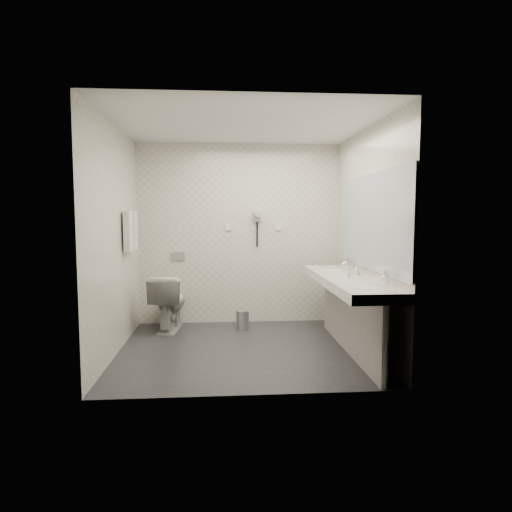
{
  "coord_description": "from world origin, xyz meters",
  "views": [
    {
      "loc": [
        -0.24,
        -4.93,
        1.52
      ],
      "look_at": [
        0.15,
        0.15,
        1.05
      ],
      "focal_mm": 31.22,
      "sensor_mm": 36.0,
      "label": 1
    }
  ],
  "objects": [
    {
      "name": "vanity_counter",
      "position": [
        1.12,
        -0.2,
        0.8
      ],
      "size": [
        0.55,
        2.2,
        0.1
      ],
      "primitive_type": "cube",
      "color": "silver",
      "rests_on": "floor"
    },
    {
      "name": "vanity_post_far",
      "position": [
        1.18,
        0.84,
        0.38
      ],
      "size": [
        0.06,
        0.06,
        0.75
      ],
      "primitive_type": "cylinder",
      "color": "silver",
      "rests_on": "floor"
    },
    {
      "name": "ceiling",
      "position": [
        0.0,
        0.0,
        2.5
      ],
      "size": [
        2.8,
        2.8,
        0.0
      ],
      "primitive_type": "plane",
      "rotation": [
        3.14,
        0.0,
        0.0
      ],
      "color": "silver",
      "rests_on": "wall_back"
    },
    {
      "name": "dryer_cradle",
      "position": [
        0.25,
        1.27,
        1.5
      ],
      "size": [
        0.1,
        0.04,
        0.14
      ],
      "primitive_type": "cube",
      "color": "#9C9CA2",
      "rests_on": "wall_back"
    },
    {
      "name": "dryer_barrel",
      "position": [
        0.25,
        1.2,
        1.53
      ],
      "size": [
        0.08,
        0.14,
        0.08
      ],
      "primitive_type": "cylinder",
      "rotation": [
        1.57,
        0.0,
        0.0
      ],
      "color": "#9C9CA2",
      "rests_on": "dryer_cradle"
    },
    {
      "name": "switch_plate_b",
      "position": [
        0.55,
        1.29,
        1.35
      ],
      "size": [
        0.09,
        0.02,
        0.09
      ],
      "primitive_type": "cube",
      "color": "silver",
      "rests_on": "wall_back"
    },
    {
      "name": "dryer_cord",
      "position": [
        0.25,
        1.26,
        1.25
      ],
      "size": [
        0.02,
        0.02,
        0.35
      ],
      "primitive_type": "cylinder",
      "color": "black",
      "rests_on": "dryer_cradle"
    },
    {
      "name": "glass_right",
      "position": [
        1.31,
        0.08,
        0.9
      ],
      "size": [
        0.07,
        0.07,
        0.1
      ],
      "primitive_type": "cylinder",
      "rotation": [
        0.0,
        0.0,
        0.34
      ],
      "color": "silver",
      "rests_on": "vanity_counter"
    },
    {
      "name": "soap_bottle_a",
      "position": [
        1.27,
        -0.07,
        0.91
      ],
      "size": [
        0.07,
        0.07,
        0.12
      ],
      "primitive_type": "imported",
      "rotation": [
        0.0,
        0.0,
        0.34
      ],
      "color": "beige",
      "rests_on": "vanity_counter"
    },
    {
      "name": "towel_rail",
      "position": [
        -1.35,
        0.55,
        1.55
      ],
      "size": [
        0.02,
        0.62,
        0.02
      ],
      "primitive_type": "cylinder",
      "rotation": [
        1.57,
        0.0,
        0.0
      ],
      "color": "silver",
      "rests_on": "wall_left"
    },
    {
      "name": "faucet_far",
      "position": [
        1.32,
        0.45,
        0.92
      ],
      "size": [
        0.04,
        0.04,
        0.15
      ],
      "primitive_type": "cylinder",
      "color": "silver",
      "rests_on": "vanity_counter"
    },
    {
      "name": "basin_far",
      "position": [
        1.12,
        0.45,
        0.83
      ],
      "size": [
        0.4,
        0.31,
        0.05
      ],
      "primitive_type": "ellipsoid",
      "color": "silver",
      "rests_on": "vanity_counter"
    },
    {
      "name": "wall_front",
      "position": [
        0.0,
        -1.3,
        1.25
      ],
      "size": [
        2.8,
        0.0,
        2.8
      ],
      "primitive_type": "plane",
      "rotation": [
        -1.57,
        0.0,
        0.0
      ],
      "color": "beige",
      "rests_on": "floor"
    },
    {
      "name": "basin_near",
      "position": [
        1.12,
        -0.85,
        0.83
      ],
      "size": [
        0.4,
        0.31,
        0.05
      ],
      "primitive_type": "ellipsoid",
      "color": "silver",
      "rests_on": "vanity_counter"
    },
    {
      "name": "glass_left",
      "position": [
        1.27,
        -0.01,
        0.9
      ],
      "size": [
        0.07,
        0.07,
        0.1
      ],
      "primitive_type": "cylinder",
      "rotation": [
        0.0,
        0.0,
        0.28
      ],
      "color": "silver",
      "rests_on": "vanity_counter"
    },
    {
      "name": "vanity_panel",
      "position": [
        1.15,
        -0.2,
        0.38
      ],
      "size": [
        0.03,
        2.15,
        0.75
      ],
      "primitive_type": "cube",
      "color": "gray",
      "rests_on": "floor"
    },
    {
      "name": "switch_plate_a",
      "position": [
        -0.15,
        1.29,
        1.35
      ],
      "size": [
        0.09,
        0.02,
        0.09
      ],
      "primitive_type": "cube",
      "color": "silver",
      "rests_on": "wall_back"
    },
    {
      "name": "wall_left",
      "position": [
        -1.4,
        0.0,
        1.25
      ],
      "size": [
        0.0,
        2.6,
        2.6
      ],
      "primitive_type": "plane",
      "rotation": [
        1.57,
        0.0,
        1.57
      ],
      "color": "beige",
      "rests_on": "floor"
    },
    {
      "name": "towel_near",
      "position": [
        -1.34,
        0.41,
        1.33
      ],
      "size": [
        0.07,
        0.24,
        0.48
      ],
      "primitive_type": "cube",
      "color": "silver",
      "rests_on": "towel_rail"
    },
    {
      "name": "soap_bottle_c",
      "position": [
        1.13,
        -0.25,
        0.91
      ],
      "size": [
        0.06,
        0.06,
        0.13
      ],
      "primitive_type": "imported",
      "rotation": [
        0.0,
        0.0,
        -0.26
      ],
      "color": "beige",
      "rests_on": "vanity_counter"
    },
    {
      "name": "wall_back",
      "position": [
        0.0,
        1.3,
        1.25
      ],
      "size": [
        2.8,
        0.0,
        2.8
      ],
      "primitive_type": "plane",
      "rotation": [
        1.57,
        0.0,
        0.0
      ],
      "color": "beige",
      "rests_on": "floor"
    },
    {
      "name": "vanity_post_near",
      "position": [
        1.18,
        -1.24,
        0.38
      ],
      "size": [
        0.06,
        0.06,
        0.75
      ],
      "primitive_type": "cylinder",
      "color": "silver",
      "rests_on": "floor"
    },
    {
      "name": "mirror",
      "position": [
        1.39,
        -0.2,
        1.45
      ],
      "size": [
        0.02,
        2.2,
        1.05
      ],
      "primitive_type": "cube",
      "color": "#B2BCC6",
      "rests_on": "wall_right"
    },
    {
      "name": "toilet",
      "position": [
        -0.95,
        0.93,
        0.37
      ],
      "size": [
        0.49,
        0.77,
        0.74
      ],
      "primitive_type": "imported",
      "rotation": [
        0.0,
        0.0,
        3.03
      ],
      "color": "silver",
      "rests_on": "floor"
    },
    {
      "name": "bin_lid",
      "position": [
        0.02,
        0.88,
        0.25
      ],
      "size": [
        0.17,
        0.17,
        0.01
      ],
      "primitive_type": "cylinder",
      "color": "#B2B5BA",
      "rests_on": "pedal_bin"
    },
    {
      "name": "pedal_bin",
      "position": [
        0.02,
        0.88,
        0.12
      ],
      "size": [
        0.23,
        0.23,
        0.24
      ],
      "primitive_type": "cylinder",
      "rotation": [
        0.0,
        0.0,
        -0.4
      ],
      "color": "#B2B5BA",
      "rests_on": "floor"
    },
    {
      "name": "faucet_near",
      "position": [
        1.32,
        -0.85,
        0.92
      ],
      "size": [
        0.04,
        0.04,
        0.15
      ],
      "primitive_type": "cylinder",
      "color": "silver",
      "rests_on": "vanity_counter"
    },
    {
      "name": "towel_far",
      "position": [
        -1.34,
        0.69,
        1.33
      ],
      "size": [
        0.07,
        0.24,
        0.48
      ],
      "primitive_type": "cube",
      "color": "silver",
      "rests_on": "towel_rail"
    },
    {
      "name": "floor",
      "position": [
        0.0,
        0.0,
        0.0
      ],
      "size": [
        2.8,
        2.8,
        0.0
      ],
      "primitive_type": "plane",
      "color": "#222327",
      "rests_on": "ground"
    },
    {
      "name": "wall_right",
      "position": [
        1.4,
        0.0,
        1.25
      ],
      "size": [
        0.0,
        2.6,
        2.6
      ],
      "primitive_type": "plane",
      "rotation": [
        1.57,
        0.0,
        -1.57
      ],
      "color": "beige",
      "rests_on": "floor"
    },
    {
      "name": "flush_plate",
      "position": [
        -0.85,
        1.29,
        0.95
      ],
      "size": [
        0.18,
        0.02,
        0.12
      ],
      "primitive_type": "cube",
      "color": "#B2B5BA",
      "rests_on": "wall_back"
    }
  ]
}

